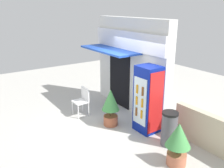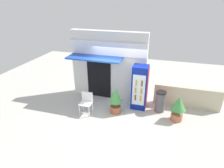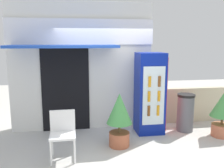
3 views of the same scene
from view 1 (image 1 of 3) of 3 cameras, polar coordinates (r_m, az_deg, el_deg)
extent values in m
plane|color=beige|center=(7.55, -1.24, -9.50)|extent=(16.00, 16.00, 0.00)
cube|color=silver|center=(8.25, 4.53, 4.51)|extent=(3.48, 0.33, 3.14)
cube|color=white|center=(7.97, 3.50, 10.28)|extent=(3.48, 0.08, 0.60)
cube|color=#1E47B2|center=(8.12, -0.68, 8.09)|extent=(2.37, 0.90, 0.06)
cube|color=black|center=(8.61, 1.75, 1.33)|extent=(1.15, 0.03, 2.04)
cube|color=navy|center=(6.90, 8.48, -3.61)|extent=(0.64, 0.57, 1.94)
cube|color=silver|center=(6.71, 6.61, -4.15)|extent=(0.51, 0.02, 1.36)
cube|color=red|center=(6.68, 10.39, -4.45)|extent=(0.02, 0.51, 1.74)
cylinder|color=brown|center=(6.91, 5.79, -6.51)|extent=(0.06, 0.06, 0.24)
cylinder|color=orange|center=(6.76, 7.01, -7.14)|extent=(0.06, 0.06, 0.24)
cylinder|color=orange|center=(6.78, 5.86, -3.89)|extent=(0.06, 0.06, 0.24)
cylinder|color=orange|center=(6.62, 7.17, -4.51)|extent=(0.06, 0.06, 0.24)
cylinder|color=orange|center=(6.66, 5.98, -1.20)|extent=(0.06, 0.06, 0.24)
cylinder|color=brown|center=(6.50, 7.28, -1.74)|extent=(0.06, 0.06, 0.24)
cylinder|color=white|center=(8.23, -9.32, -5.58)|extent=(0.04, 0.04, 0.46)
cylinder|color=white|center=(7.88, -7.97, -6.60)|extent=(0.04, 0.04, 0.46)
cylinder|color=white|center=(8.38, -6.97, -5.01)|extent=(0.04, 0.04, 0.46)
cylinder|color=white|center=(8.04, -5.55, -5.98)|extent=(0.04, 0.04, 0.46)
cube|color=white|center=(8.03, -7.53, -4.15)|extent=(0.48, 0.44, 0.04)
cube|color=white|center=(8.04, -6.34, -2.36)|extent=(0.47, 0.04, 0.41)
cylinder|color=#AD5B3D|center=(7.46, -0.32, -8.56)|extent=(0.43, 0.43, 0.30)
cylinder|color=brown|center=(7.35, -0.33, -6.80)|extent=(0.05, 0.05, 0.20)
cone|color=#47994C|center=(7.18, -0.33, -3.74)|extent=(0.54, 0.54, 0.64)
cylinder|color=#BC6B4C|center=(5.97, 14.97, -16.71)|extent=(0.45, 0.45, 0.29)
cylinder|color=brown|center=(5.84, 15.17, -14.75)|extent=(0.05, 0.05, 0.19)
cone|color=#47994C|center=(5.65, 15.49, -11.51)|extent=(0.57, 0.57, 0.56)
cylinder|color=#595960|center=(6.51, 13.35, -10.49)|extent=(0.40, 0.40, 0.87)
cylinder|color=black|center=(6.30, 13.65, -6.77)|extent=(0.42, 0.42, 0.06)
cube|color=beige|center=(6.45, 24.89, -11.70)|extent=(2.80, 0.20, 0.94)
camera|label=2|loc=(4.73, -73.60, 17.28)|focal=29.67mm
camera|label=3|loc=(6.65, -42.50, 2.16)|focal=38.80mm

